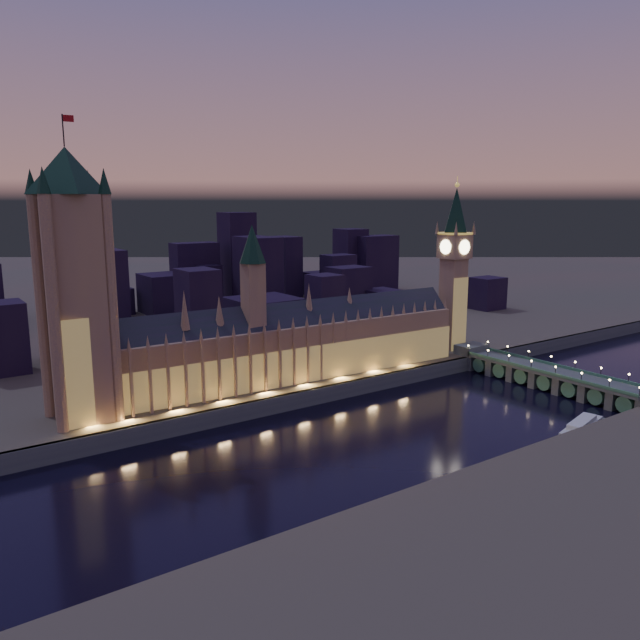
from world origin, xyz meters
TOP-DOWN VIEW (x-y plane):
  - ground_plane at (0.00, 0.00)m, footprint 2000.00×2000.00m
  - north_bank at (0.00, 520.00)m, footprint 2000.00×960.00m
  - embankment_wall at (0.00, 41.00)m, footprint 2000.00×2.50m
  - palace_of_westminster at (-9.87, 61.75)m, footprint 202.00×27.64m
  - victoria_tower at (-110.00, 61.92)m, footprint 31.68×31.68m
  - elizabeth_tower at (108.00, 61.92)m, footprint 18.00×18.00m
  - westminster_bridge at (107.36, -3.45)m, footprint 17.83×113.00m
  - river_boat at (66.90, -52.95)m, footprint 41.57×19.01m
  - city_backdrop at (30.14, 248.20)m, footprint 469.08×215.63m

SIDE VIEW (x-z plane):
  - ground_plane at x=0.00m, z-range 0.00..0.00m
  - river_boat at x=66.90m, z-range -0.69..3.81m
  - north_bank at x=0.00m, z-range 0.00..8.00m
  - embankment_wall at x=0.00m, z-range 0.00..8.00m
  - westminster_bridge at x=107.36m, z-range -1.96..13.94m
  - palace_of_westminster at x=-9.87m, z-range -12.63..65.37m
  - city_backdrop at x=30.14m, z-range -12.41..76.69m
  - elizabeth_tower at x=108.00m, z-range 13.80..116.85m
  - victoria_tower at x=-110.00m, z-range 7.54..128.92m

